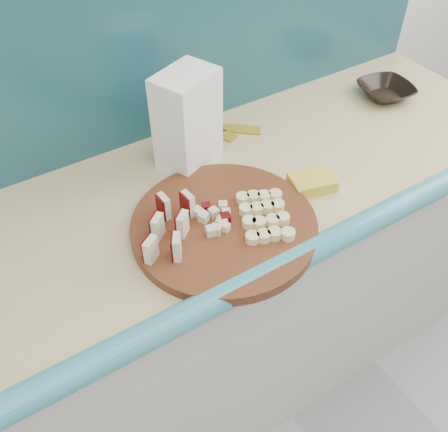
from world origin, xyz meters
TOP-DOWN VIEW (x-y plane):
  - kitchen_counter at (0.10, 1.50)m, footprint 2.20×0.63m
  - backsplash at (0.10, 1.79)m, footprint 2.20×0.02m
  - cutting_board at (0.21, 1.36)m, footprint 0.56×0.56m
  - apple_wedges at (0.09, 1.39)m, footprint 0.16×0.16m
  - apple_chunks at (0.19, 1.37)m, footprint 0.07×0.07m
  - banana_slices at (0.30, 1.32)m, footprint 0.15×0.18m
  - brown_bowl at (0.95, 1.58)m, footprint 0.19×0.19m
  - flour_bag at (0.27, 1.62)m, footprint 0.18×0.16m
  - sponge at (0.48, 1.37)m, footprint 0.12×0.10m
  - banana_peel at (0.39, 1.70)m, footprint 0.23×0.19m

SIDE VIEW (x-z plane):
  - kitchen_counter at x=0.10m, z-range 0.00..0.91m
  - banana_peel at x=0.39m, z-range 0.91..0.92m
  - cutting_board at x=0.21m, z-range 0.91..0.94m
  - sponge at x=0.48m, z-range 0.91..0.94m
  - brown_bowl at x=0.95m, z-range 0.91..0.95m
  - banana_slices at x=0.30m, z-range 0.94..0.96m
  - apple_chunks at x=0.19m, z-range 0.94..0.96m
  - apple_wedges at x=0.09m, z-range 0.94..0.99m
  - flour_bag at x=0.27m, z-range 0.91..1.17m
  - backsplash at x=0.10m, z-range 0.91..1.41m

